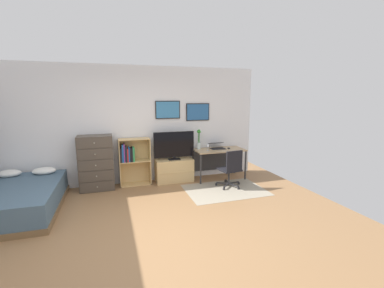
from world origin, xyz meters
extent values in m
plane|color=#936B44|center=(0.00, 0.00, 0.00)|extent=(7.20, 7.20, 0.00)
cube|color=white|center=(0.00, 2.43, 1.35)|extent=(6.12, 0.06, 2.70)
cube|color=black|center=(0.86, 2.38, 1.70)|extent=(0.59, 0.02, 0.42)
cube|color=teal|center=(0.86, 2.37, 1.70)|extent=(0.55, 0.01, 0.38)
cube|color=black|center=(1.61, 2.38, 1.64)|extent=(0.59, 0.02, 0.42)
cube|color=#285B93|center=(1.61, 2.37, 1.64)|extent=(0.55, 0.01, 0.38)
cube|color=#9E937F|center=(1.86, 1.25, 0.00)|extent=(1.70, 1.20, 0.01)
cube|color=brown|center=(-2.10, 1.34, 0.05)|extent=(1.43, 2.03, 0.10)
cube|color=#476075|center=(-2.10, 1.34, 0.28)|extent=(1.39, 1.99, 0.36)
ellipsoid|color=white|center=(-2.41, 2.10, 0.52)|extent=(0.44, 0.28, 0.14)
ellipsoid|color=white|center=(-1.79, 2.10, 0.52)|extent=(0.44, 0.28, 0.14)
cube|color=#4C4238|center=(-0.79, 2.16, 0.60)|extent=(0.72, 0.42, 1.19)
cube|color=#493F35|center=(-0.79, 1.94, 0.12)|extent=(0.68, 0.01, 0.22)
sphere|color=#A59E8C|center=(-0.79, 1.93, 0.12)|extent=(0.03, 0.03, 0.03)
cube|color=#493F35|center=(-0.79, 1.94, 0.36)|extent=(0.68, 0.01, 0.22)
sphere|color=#A59E8C|center=(-0.79, 1.93, 0.36)|extent=(0.03, 0.03, 0.03)
cube|color=#493F35|center=(-0.79, 1.94, 0.60)|extent=(0.68, 0.01, 0.22)
sphere|color=#A59E8C|center=(-0.79, 1.93, 0.60)|extent=(0.03, 0.03, 0.03)
cube|color=#493F35|center=(-0.79, 1.94, 0.83)|extent=(0.68, 0.01, 0.22)
sphere|color=#A59E8C|center=(-0.79, 1.93, 0.83)|extent=(0.03, 0.03, 0.03)
cube|color=#493F35|center=(-0.79, 1.94, 1.07)|extent=(0.68, 0.01, 0.22)
sphere|color=#A59E8C|center=(-0.79, 1.93, 1.07)|extent=(0.03, 0.03, 0.03)
cube|color=tan|center=(-0.30, 2.22, 0.54)|extent=(0.02, 0.30, 1.08)
cube|color=tan|center=(0.38, 2.22, 0.54)|extent=(0.02, 0.30, 1.08)
cube|color=tan|center=(0.04, 2.22, 0.01)|extent=(0.69, 0.30, 0.02)
cube|color=tan|center=(0.04, 2.22, 0.56)|extent=(0.66, 0.30, 0.02)
cube|color=tan|center=(0.04, 2.22, 1.07)|extent=(0.66, 0.30, 0.02)
cube|color=tan|center=(0.04, 2.37, 0.54)|extent=(0.69, 0.01, 1.08)
cube|color=black|center=(-0.27, 2.18, 0.73)|extent=(0.03, 0.20, 0.31)
cube|color=#1E519E|center=(-0.23, 2.18, 0.77)|extent=(0.04, 0.20, 0.39)
cube|color=#8C388C|center=(-0.19, 2.20, 0.77)|extent=(0.02, 0.23, 0.41)
cube|color=black|center=(-0.16, 2.17, 0.75)|extent=(0.04, 0.19, 0.36)
cube|color=red|center=(-0.12, 2.17, 0.72)|extent=(0.02, 0.18, 0.30)
cube|color=#1E519E|center=(-0.09, 2.18, 0.73)|extent=(0.03, 0.21, 0.33)
cube|color=black|center=(-0.06, 2.19, 0.72)|extent=(0.03, 0.21, 0.31)
cube|color=black|center=(-0.03, 2.19, 0.73)|extent=(0.02, 0.23, 0.32)
cube|color=#2D8C4C|center=(0.01, 2.17, 0.73)|extent=(0.04, 0.19, 0.33)
cube|color=tan|center=(0.94, 2.17, 0.27)|extent=(0.88, 0.40, 0.54)
cube|color=tan|center=(0.94, 1.97, 0.27)|extent=(0.88, 0.01, 0.02)
cube|color=black|center=(0.94, 2.15, 0.55)|extent=(0.28, 0.16, 0.02)
cube|color=black|center=(0.94, 2.15, 0.59)|extent=(0.06, 0.04, 0.05)
cube|color=black|center=(0.94, 2.15, 0.90)|extent=(0.96, 0.02, 0.61)
cube|color=black|center=(0.94, 2.14, 0.90)|extent=(0.93, 0.01, 0.58)
cube|color=tan|center=(2.06, 2.06, 0.72)|extent=(1.22, 0.62, 0.03)
cube|color=#2D2D30|center=(1.48, 1.78, 0.35)|extent=(0.03, 0.03, 0.71)
cube|color=#2D2D30|center=(2.64, 1.78, 0.35)|extent=(0.03, 0.03, 0.71)
cube|color=#2D2D30|center=(1.48, 2.34, 0.35)|extent=(0.03, 0.03, 0.71)
cube|color=#2D2D30|center=(2.64, 2.34, 0.35)|extent=(0.03, 0.03, 0.71)
cube|color=#2D2D30|center=(2.06, 2.36, 0.39)|extent=(1.16, 0.02, 0.50)
cylinder|color=#232326|center=(2.31, 1.48, 0.03)|extent=(0.05, 0.05, 0.05)
cube|color=#232326|center=(2.17, 1.47, 0.07)|extent=(0.28, 0.07, 0.02)
cylinder|color=#232326|center=(2.09, 1.72, 0.03)|extent=(0.05, 0.05, 0.05)
cube|color=#232326|center=(2.06, 1.59, 0.07)|extent=(0.08, 0.28, 0.02)
cylinder|color=#232326|center=(1.79, 1.58, 0.03)|extent=(0.05, 0.05, 0.05)
cube|color=#232326|center=(1.91, 1.52, 0.07)|extent=(0.26, 0.16, 0.02)
cylinder|color=#232326|center=(1.83, 1.26, 0.03)|extent=(0.05, 0.05, 0.05)
cube|color=#232326|center=(1.93, 1.35, 0.07)|extent=(0.22, 0.21, 0.02)
cylinder|color=#232326|center=(2.15, 1.20, 0.03)|extent=(0.05, 0.05, 0.05)
cube|color=#232326|center=(2.09, 1.32, 0.07)|extent=(0.15, 0.27, 0.02)
cylinder|color=#232326|center=(2.03, 1.45, 0.23)|extent=(0.04, 0.04, 0.30)
cube|color=black|center=(2.03, 1.45, 0.40)|extent=(0.49, 0.49, 0.03)
cube|color=black|center=(2.06, 1.25, 0.64)|extent=(0.40, 0.09, 0.45)
cube|color=#333338|center=(2.04, 2.11, 0.75)|extent=(0.35, 0.24, 0.01)
cube|color=black|center=(2.04, 2.10, 0.75)|extent=(0.32, 0.21, 0.00)
cube|color=#333338|center=(2.04, 2.25, 0.86)|extent=(0.35, 0.22, 0.07)
cube|color=navy|center=(2.04, 2.25, 0.86)|extent=(0.33, 0.20, 0.06)
ellipsoid|color=#262628|center=(2.30, 2.03, 0.76)|extent=(0.06, 0.10, 0.03)
cylinder|color=silver|center=(1.59, 2.23, 0.82)|extent=(0.09, 0.09, 0.16)
cylinder|color=#3D8438|center=(1.60, 2.23, 0.98)|extent=(0.01, 0.01, 0.38)
sphere|color=#308B2C|center=(1.60, 2.23, 1.17)|extent=(0.07, 0.07, 0.07)
cylinder|color=#3D8438|center=(1.58, 2.26, 0.98)|extent=(0.01, 0.01, 0.38)
sphere|color=#308B2C|center=(1.58, 2.26, 1.17)|extent=(0.07, 0.07, 0.07)
cylinder|color=#3D8438|center=(1.58, 2.22, 0.99)|extent=(0.01, 0.01, 0.40)
sphere|color=#308B2C|center=(1.58, 2.22, 1.19)|extent=(0.07, 0.07, 0.07)
cylinder|color=silver|center=(1.72, 1.97, 0.74)|extent=(0.06, 0.06, 0.01)
cylinder|color=silver|center=(1.72, 1.97, 0.80)|extent=(0.01, 0.01, 0.10)
cone|color=silver|center=(1.72, 1.97, 0.88)|extent=(0.07, 0.07, 0.07)
camera|label=1|loc=(-0.46, -3.64, 2.01)|focal=24.19mm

